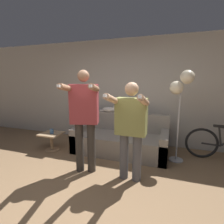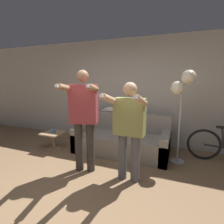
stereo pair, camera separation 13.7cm
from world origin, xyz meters
name	(u,v)px [view 1 (the left image)]	position (x,y,z in m)	size (l,w,h in m)	color
ground_plane	(79,199)	(0.00, 0.00, 0.00)	(16.00, 16.00, 0.00)	#846647
wall_back	(126,92)	(0.00, 2.46, 1.30)	(10.00, 0.05, 2.60)	#B7B2A8
couch	(121,140)	(0.09, 1.74, 0.26)	(2.05, 0.91, 0.83)	gray
person_left	(84,115)	(-0.25, 0.70, 1.03)	(0.64, 0.77, 1.77)	#38332D
person_right	(131,125)	(0.55, 0.70, 0.92)	(0.55, 0.66, 1.57)	#56565B
cat	(110,109)	(-0.29, 2.08, 0.90)	(0.47, 0.12, 0.16)	silver
floor_lamp	(181,88)	(1.28, 1.68, 1.46)	(0.43, 0.28, 1.78)	#B2B2B7
side_table	(51,138)	(-1.43, 1.29, 0.30)	(0.45, 0.45, 0.41)	#A38460
cup	(52,131)	(-1.40, 1.28, 0.46)	(0.08, 0.08, 0.10)	#3D6693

